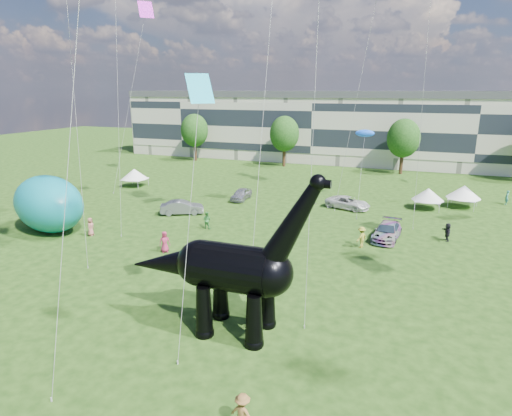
% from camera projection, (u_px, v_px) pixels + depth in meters
% --- Properties ---
extents(ground, '(220.00, 220.00, 0.00)m').
position_uv_depth(ground, '(207.00, 324.00, 25.13)').
color(ground, '#16330C').
rests_on(ground, ground).
extents(terrace_row, '(78.00, 11.00, 12.00)m').
position_uv_depth(terrace_row, '(318.00, 129.00, 82.05)').
color(terrace_row, beige).
rests_on(terrace_row, ground).
extents(tree_far_left, '(5.20, 5.20, 9.44)m').
position_uv_depth(tree_far_left, '(194.00, 128.00, 81.52)').
color(tree_far_left, '#382314').
rests_on(tree_far_left, ground).
extents(tree_mid_left, '(5.20, 5.20, 9.44)m').
position_uv_depth(tree_mid_left, '(284.00, 131.00, 75.27)').
color(tree_mid_left, '#382314').
rests_on(tree_mid_left, ground).
extents(tree_mid_right, '(5.20, 5.20, 9.44)m').
position_uv_depth(tree_mid_right, '(404.00, 135.00, 68.32)').
color(tree_mid_right, '#382314').
rests_on(tree_mid_right, ground).
extents(dinosaur_sculpture, '(11.86, 3.29, 9.74)m').
position_uv_depth(dinosaur_sculpture, '(227.00, 270.00, 23.64)').
color(dinosaur_sculpture, black).
rests_on(dinosaur_sculpture, ground).
extents(car_silver, '(1.86, 4.31, 1.45)m').
position_uv_depth(car_silver, '(241.00, 194.00, 53.22)').
color(car_silver, '#B5B6BA').
rests_on(car_silver, ground).
extents(car_grey, '(4.91, 3.64, 1.54)m').
position_uv_depth(car_grey, '(182.00, 207.00, 47.08)').
color(car_grey, slate).
rests_on(car_grey, ground).
extents(car_white, '(5.54, 3.64, 1.41)m').
position_uv_depth(car_white, '(348.00, 203.00, 49.27)').
color(car_white, silver).
rests_on(car_white, ground).
extents(car_dark, '(2.60, 5.35, 1.50)m').
position_uv_depth(car_dark, '(387.00, 231.00, 39.16)').
color(car_dark, '#595960').
rests_on(car_dark, ground).
extents(gazebo_near, '(3.53, 3.53, 2.44)m').
position_uv_depth(gazebo_near, '(428.00, 194.00, 48.95)').
color(gazebo_near, silver).
rests_on(gazebo_near, ground).
extents(gazebo_far, '(4.40, 4.40, 2.61)m').
position_uv_depth(gazebo_far, '(464.00, 192.00, 49.59)').
color(gazebo_far, white).
rests_on(gazebo_far, ground).
extents(gazebo_left, '(3.81, 3.81, 2.53)m').
position_uv_depth(gazebo_left, '(134.00, 174.00, 60.42)').
color(gazebo_left, white).
rests_on(gazebo_left, ground).
extents(inflatable_teal, '(9.99, 7.93, 5.44)m').
position_uv_depth(inflatable_teal, '(49.00, 204.00, 41.01)').
color(inflatable_teal, '#0B7D8C').
rests_on(inflatable_teal, ground).
extents(visitors, '(53.11, 44.73, 1.87)m').
position_uv_depth(visitors, '(271.00, 235.00, 37.88)').
color(visitors, '#9A584D').
rests_on(visitors, ground).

